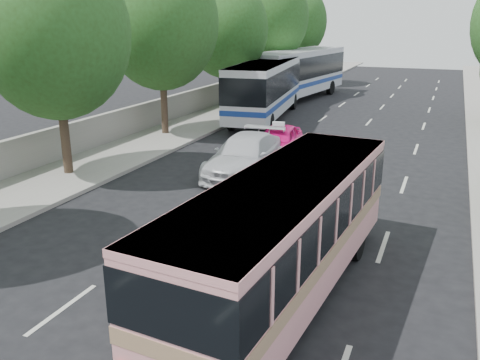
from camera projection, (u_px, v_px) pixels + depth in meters
The scene contains 14 objects.
ground at pixel (182, 284), 12.24m from camera, with size 120.00×120.00×0.00m, color black.
sidewalk_left at pixel (215, 116), 32.91m from camera, with size 4.00×90.00×0.15m, color #9E998E.
low_wall at pixel (190, 101), 33.32m from camera, with size 0.30×90.00×1.50m, color #9E998E.
tree_left_b at pixel (54, 26), 18.77m from camera, with size 5.70×5.70×8.88m.
tree_left_c at pixel (161, 18), 25.79m from camera, with size 6.00×6.00×9.35m.
tree_left_d at pixel (227, 26), 32.94m from camera, with size 5.52×5.52×8.60m.
tree_left_e at pixel (269, 14), 39.70m from camera, with size 6.30×6.30×9.82m.
tree_left_f at pixel (296, 19), 46.95m from camera, with size 5.88×5.88×9.16m.
pink_bus at pixel (286, 225), 11.12m from camera, with size 2.97×9.13×2.86m.
pink_taxi at pixel (278, 142), 23.09m from camera, with size 1.74×4.34×1.48m, color #FF168C.
white_pickup at pixel (245, 155), 20.65m from camera, with size 2.19×5.39×1.56m, color silver.
tour_coach_front at pixel (267, 85), 31.84m from camera, with size 4.01×12.06×3.54m.
tour_coach_rear at pixel (299, 70), 39.13m from camera, with size 4.40×12.90×3.79m.
taxi_roof_sign at pixel (279, 124), 22.83m from camera, with size 0.55×0.18×0.18m, color silver.
Camera 1 is at (5.45, -9.54, 6.11)m, focal length 38.00 mm.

